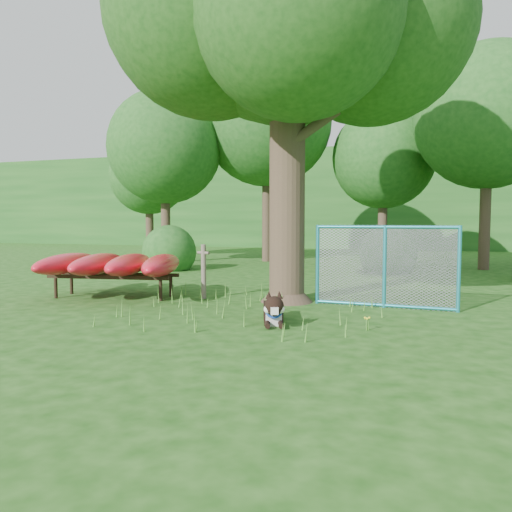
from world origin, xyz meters
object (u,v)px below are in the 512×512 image
(kayak_rack, at_px, (114,264))
(fence_section, at_px, (385,266))
(husky_dog, at_px, (274,311))
(oak_tree, at_px, (286,2))

(kayak_rack, relative_size, fence_section, 1.30)
(husky_dog, distance_m, fence_section, 2.66)
(kayak_rack, height_order, husky_dog, kayak_rack)
(husky_dog, bearing_deg, kayak_rack, 140.50)
(oak_tree, relative_size, kayak_rack, 2.55)
(fence_section, bearing_deg, husky_dog, -123.25)
(husky_dog, bearing_deg, fence_section, 34.47)
(oak_tree, bearing_deg, fence_section, -3.57)
(kayak_rack, height_order, fence_section, fence_section)
(husky_dog, height_order, fence_section, fence_section)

